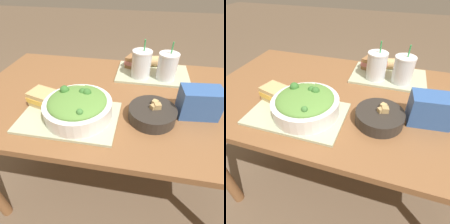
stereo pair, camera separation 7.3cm
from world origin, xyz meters
TOP-DOWN VIEW (x-y plane):
  - ground_plane at (0.00, 0.00)m, footprint 12.00×12.00m
  - dining_table at (0.00, 0.00)m, footprint 1.50×0.82m
  - tray_near at (-0.20, -0.20)m, footprint 0.40×0.26m
  - tray_far at (0.13, 0.25)m, footprint 0.40×0.26m
  - salad_bowl at (-0.16, -0.19)m, footprint 0.28×0.28m
  - soup_bowl at (0.13, -0.15)m, footprint 0.19×0.19m
  - sandwich_near at (-0.34, -0.14)m, footprint 0.14×0.12m
  - baguette_near at (-0.25, -0.11)m, footprint 0.12×0.10m
  - sandwich_far at (0.04, 0.29)m, footprint 0.15×0.12m
  - baguette_far at (0.15, 0.34)m, footprint 0.10×0.08m
  - drink_cup_dark at (0.06, 0.19)m, footprint 0.10×0.10m
  - drink_cup_red at (0.20, 0.19)m, footprint 0.10×0.10m
  - chip_bag at (0.32, -0.09)m, footprint 0.17×0.11m

SIDE VIEW (x-z plane):
  - ground_plane at x=0.00m, z-range 0.00..0.00m
  - dining_table at x=0.00m, z-range 0.28..1.04m
  - tray_near at x=-0.20m, z-range 0.76..0.77m
  - tray_far at x=0.13m, z-range 0.76..0.77m
  - soup_bowl at x=0.13m, z-range 0.75..0.83m
  - baguette_near at x=-0.25m, z-range 0.77..0.83m
  - baguette_far at x=0.15m, z-range 0.77..0.83m
  - sandwich_near at x=-0.34m, z-range 0.77..0.84m
  - sandwich_far at x=0.04m, z-range 0.77..0.84m
  - salad_bowl at x=-0.16m, z-range 0.76..0.88m
  - chip_bag at x=0.32m, z-range 0.76..0.89m
  - drink_cup_red at x=0.20m, z-range 0.74..0.94m
  - drink_cup_dark at x=0.06m, z-range 0.74..0.94m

